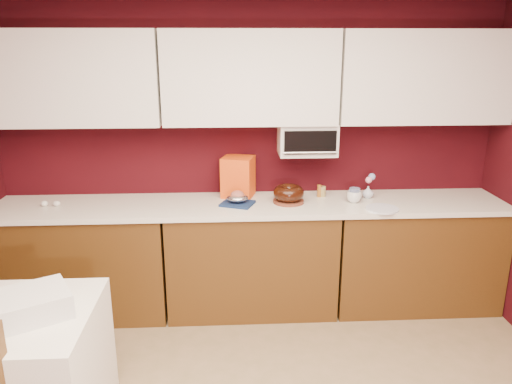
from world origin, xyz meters
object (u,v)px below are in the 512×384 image
object	(u,v)px
blue_jar	(354,194)
flower_vase	(368,191)
pandoro_box	(238,177)
dining_table	(4,376)
newspaper_stack	(31,304)
coffee_mug	(354,195)
foil_ham_nest	(237,198)
bundt_cake	(289,193)
toaster_oven	(307,139)

from	to	relation	value
blue_jar	flower_vase	xyz separation A→B (m)	(0.12, 0.06, 0.00)
pandoro_box	flower_vase	world-z (taller)	pandoro_box
dining_table	newspaper_stack	distance (m)	0.49
dining_table	coffee_mug	world-z (taller)	coffee_mug
pandoro_box	flower_vase	size ratio (longest dim) A/B	3.00
dining_table	pandoro_box	world-z (taller)	pandoro_box
flower_vase	dining_table	bearing A→B (deg)	-148.61
foil_ham_nest	coffee_mug	bearing A→B (deg)	0.67
blue_jar	newspaper_stack	xyz separation A→B (m)	(-2.02, -1.39, -0.14)
flower_vase	newspaper_stack	xyz separation A→B (m)	(-2.14, -1.45, -0.14)
pandoro_box	flower_vase	bearing A→B (deg)	10.82
dining_table	foil_ham_nest	distance (m)	1.93
flower_vase	newspaper_stack	bearing A→B (deg)	-145.87
bundt_cake	blue_jar	distance (m)	0.53
foil_ham_nest	flower_vase	world-z (taller)	flower_vase
coffee_mug	flower_vase	bearing A→B (deg)	38.75
toaster_oven	pandoro_box	xyz separation A→B (m)	(-0.55, 0.03, -0.31)
flower_vase	foil_ham_nest	bearing A→B (deg)	-173.31
coffee_mug	blue_jar	distance (m)	0.05
flower_vase	newspaper_stack	distance (m)	2.59
toaster_oven	pandoro_box	size ratio (longest dim) A/B	1.38
bundt_cake	newspaper_stack	world-z (taller)	bundt_cake
foil_ham_nest	newspaper_stack	bearing A→B (deg)	-129.30
pandoro_box	flower_vase	distance (m)	1.05
dining_table	newspaper_stack	xyz separation A→B (m)	(0.20, -0.02, 0.44)
toaster_oven	flower_vase	xyz separation A→B (m)	(0.50, -0.07, -0.42)
pandoro_box	coffee_mug	bearing A→B (deg)	3.00
toaster_oven	bundt_cake	distance (m)	0.46
dining_table	pandoro_box	size ratio (longest dim) A/B	3.07
dining_table	pandoro_box	bearing A→B (deg)	49.68
pandoro_box	blue_jar	xyz separation A→B (m)	(0.92, -0.16, -0.11)
toaster_oven	blue_jar	distance (m)	0.58
foil_ham_nest	pandoro_box	xyz separation A→B (m)	(0.01, 0.23, 0.11)
bundt_cake	flower_vase	size ratio (longest dim) A/B	2.21
pandoro_box	blue_jar	bearing A→B (deg)	6.30
flower_vase	blue_jar	bearing A→B (deg)	-153.75
dining_table	flower_vase	size ratio (longest dim) A/B	9.19
newspaper_stack	blue_jar	bearing A→B (deg)	34.57
coffee_mug	flower_vase	size ratio (longest dim) A/B	1.02
foil_ham_nest	flower_vase	distance (m)	1.06
coffee_mug	newspaper_stack	size ratio (longest dim) A/B	0.30
toaster_oven	foil_ham_nest	world-z (taller)	toaster_oven
bundt_cake	newspaper_stack	distance (m)	2.02
flower_vase	bundt_cake	bearing A→B (deg)	-171.66
dining_table	pandoro_box	xyz separation A→B (m)	(1.30, 1.53, 0.69)
dining_table	newspaper_stack	size ratio (longest dim) A/B	2.72
dining_table	foil_ham_nest	bearing A→B (deg)	45.37
toaster_oven	bundt_cake	world-z (taller)	toaster_oven
newspaper_stack	toaster_oven	bearing A→B (deg)	42.82
dining_table	toaster_oven	bearing A→B (deg)	39.13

